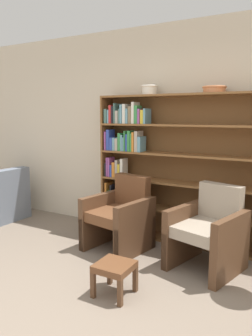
{
  "coord_description": "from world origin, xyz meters",
  "views": [
    {
      "loc": [
        1.47,
        -1.64,
        1.61
      ],
      "look_at": [
        -0.52,
        1.9,
        0.95
      ],
      "focal_mm": 35.0,
      "sensor_mm": 36.0,
      "label": 1
    }
  ],
  "objects_px": {
    "bookshelf": "(163,167)",
    "armchair_leather": "(120,216)",
    "bowl_olive": "(214,89)",
    "footstool": "(115,270)",
    "armchair_cushioned": "(209,231)",
    "bowl_cream": "(149,89)"
  },
  "relations": [
    {
      "from": "armchair_leather",
      "to": "bookshelf",
      "type": "bearing_deg",
      "value": -107.2
    },
    {
      "from": "bookshelf",
      "to": "armchair_leather",
      "type": "height_order",
      "value": "bookshelf"
    },
    {
      "from": "bowl_olive",
      "to": "footstool",
      "type": "relative_size",
      "value": 0.86
    },
    {
      "from": "bowl_cream",
      "to": "armchair_cushioned",
      "type": "bearing_deg",
      "value": -29.89
    },
    {
      "from": "footstool",
      "to": "armchair_cushioned",
      "type": "bearing_deg",
      "value": 58.05
    },
    {
      "from": "bowl_olive",
      "to": "armchair_leather",
      "type": "xyz_separation_m",
      "value": [
        -0.93,
        -0.55,
        -1.5
      ]
    },
    {
      "from": "bookshelf",
      "to": "bowl_cream",
      "type": "height_order",
      "value": "bowl_cream"
    },
    {
      "from": "bowl_olive",
      "to": "footstool",
      "type": "distance_m",
      "value": 2.28
    },
    {
      "from": "bookshelf",
      "to": "armchair_leather",
      "type": "bearing_deg",
      "value": -118.48
    },
    {
      "from": "armchair_leather",
      "to": "armchair_cushioned",
      "type": "bearing_deg",
      "value": -168.76
    },
    {
      "from": "bowl_cream",
      "to": "footstool",
      "type": "distance_m",
      "value": 2.29
    },
    {
      "from": "armchair_leather",
      "to": "footstool",
      "type": "distance_m",
      "value": 1.07
    },
    {
      "from": "armchair_cushioned",
      "to": "bowl_olive",
      "type": "bearing_deg",
      "value": -60.04
    },
    {
      "from": "bowl_olive",
      "to": "footstool",
      "type": "xyz_separation_m",
      "value": [
        -0.44,
        -1.49,
        -1.66
      ]
    },
    {
      "from": "bowl_cream",
      "to": "armchair_leather",
      "type": "xyz_separation_m",
      "value": [
        -0.11,
        -0.55,
        -1.53
      ]
    },
    {
      "from": "bowl_olive",
      "to": "footstool",
      "type": "height_order",
      "value": "bowl_olive"
    },
    {
      "from": "bowl_cream",
      "to": "armchair_cushioned",
      "type": "relative_size",
      "value": 0.24
    },
    {
      "from": "bowl_olive",
      "to": "armchair_cushioned",
      "type": "height_order",
      "value": "bowl_olive"
    },
    {
      "from": "footstool",
      "to": "bookshelf",
      "type": "bearing_deg",
      "value": 96.87
    },
    {
      "from": "bookshelf",
      "to": "bowl_olive",
      "type": "xyz_separation_m",
      "value": [
        0.62,
        -0.01,
        0.95
      ]
    },
    {
      "from": "bowl_cream",
      "to": "footstool",
      "type": "relative_size",
      "value": 0.66
    },
    {
      "from": "bowl_olive",
      "to": "armchair_cushioned",
      "type": "bearing_deg",
      "value": -75.28
    }
  ]
}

